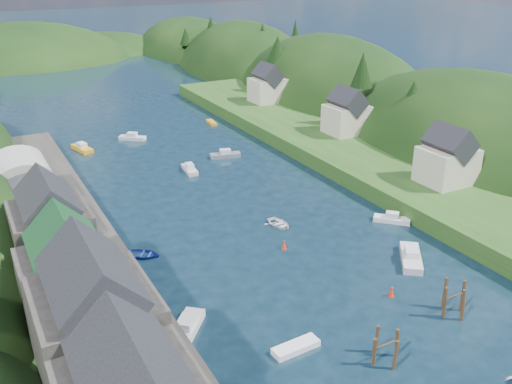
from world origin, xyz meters
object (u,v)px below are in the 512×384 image
piling_cluster_far (453,301)px  piling_cluster_near (386,350)px  channel_buoy_far (284,245)px  channel_buoy_near (392,292)px

piling_cluster_far → piling_cluster_near: bearing=-167.3°
piling_cluster_near → channel_buoy_far: size_ratio=3.11×
piling_cluster_near → piling_cluster_far: 10.52m
channel_buoy_near → channel_buoy_far: (-4.47, 13.81, 0.00)m
piling_cluster_near → piling_cluster_far: bearing=12.7°
piling_cluster_far → channel_buoy_near: bearing=121.6°
channel_buoy_near → channel_buoy_far: same height
piling_cluster_near → piling_cluster_far: size_ratio=0.87×
piling_cluster_near → channel_buoy_far: (2.63, 21.26, -0.66)m
piling_cluster_far → channel_buoy_far: size_ratio=3.57×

